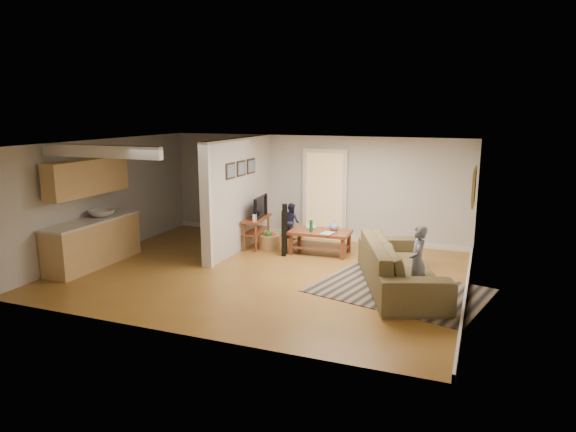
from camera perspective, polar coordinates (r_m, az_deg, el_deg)
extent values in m
plane|color=brown|center=(10.07, -2.64, -6.27)|extent=(7.50, 7.50, 0.00)
cube|color=beige|center=(12.51, 2.88, 3.19)|extent=(7.50, 0.04, 2.50)
cube|color=beige|center=(11.77, -19.65, 1.96)|extent=(0.04, 6.00, 2.50)
cube|color=beige|center=(8.94, 19.83, -0.99)|extent=(0.04, 6.00, 2.50)
cube|color=white|center=(9.59, -2.79, 8.08)|extent=(7.50, 6.00, 0.04)
cube|color=beige|center=(11.55, -5.24, 2.43)|extent=(0.15, 3.10, 2.50)
cube|color=white|center=(10.21, -9.11, 1.09)|extent=(0.22, 0.10, 2.50)
cube|color=white|center=(12.72, 2.78, -2.14)|extent=(7.50, 0.04, 0.12)
cube|color=white|center=(9.26, 19.12, -8.17)|extent=(0.04, 6.00, 0.12)
cube|color=#D8B272|center=(12.40, 4.10, 2.16)|extent=(0.90, 0.06, 2.10)
cube|color=tan|center=(11.13, -20.79, -2.86)|extent=(0.60, 2.20, 0.90)
cube|color=beige|center=(11.03, -20.97, -0.50)|extent=(0.64, 2.24, 0.05)
cube|color=tan|center=(10.90, -21.39, 4.03)|extent=(0.35, 2.00, 0.70)
imported|color=silver|center=(11.24, -19.96, -0.07)|extent=(0.54, 0.54, 0.19)
cube|color=#312315|center=(10.86, -6.42, 5.01)|extent=(0.03, 0.40, 0.34)
cube|color=#312315|center=(11.30, -5.24, 5.29)|extent=(0.03, 0.40, 0.34)
cube|color=#312315|center=(11.74, -4.15, 5.56)|extent=(0.03, 0.40, 0.34)
cube|color=brown|center=(9.84, 19.99, 3.08)|extent=(0.04, 0.90, 0.68)
cube|color=black|center=(9.29, 12.23, -8.08)|extent=(3.28, 2.72, 0.01)
imported|color=#413520|center=(9.43, 12.26, -7.80)|extent=(2.08, 3.11, 0.85)
cube|color=brown|center=(11.25, 3.61, -1.80)|extent=(1.33, 0.81, 0.07)
cube|color=silver|center=(11.25, 3.61, -1.78)|extent=(0.83, 0.48, 0.02)
cube|color=brown|center=(11.33, 3.59, -3.36)|extent=(1.22, 0.69, 0.03)
cube|color=brown|center=(11.19, 0.32, -3.11)|extent=(0.08, 0.08, 0.48)
cube|color=brown|center=(10.88, 6.09, -3.62)|extent=(0.08, 0.08, 0.48)
cube|color=brown|center=(11.75, 1.29, -2.39)|extent=(0.08, 0.08, 0.48)
cube|color=brown|center=(11.46, 6.80, -2.85)|extent=(0.08, 0.08, 0.48)
imported|color=navy|center=(11.30, 5.13, -1.60)|extent=(0.23, 0.23, 0.23)
cylinder|color=#125120|center=(11.10, 2.58, -1.11)|extent=(0.07, 0.07, 0.26)
imported|color=#998C4C|center=(11.53, 2.06, -1.28)|extent=(0.29, 0.34, 0.03)
imported|color=#66594C|center=(11.01, 3.85, -1.93)|extent=(0.27, 0.35, 0.02)
cube|color=brown|center=(11.79, -3.52, -0.27)|extent=(0.52, 1.12, 0.05)
cube|color=brown|center=(11.85, -3.51, -1.68)|extent=(0.47, 1.03, 0.03)
cylinder|color=brown|center=(11.47, -4.89, -2.30)|extent=(0.05, 0.05, 0.67)
cylinder|color=brown|center=(12.33, -3.41, -1.27)|extent=(0.05, 0.05, 0.67)
cylinder|color=brown|center=(11.38, -3.60, -2.39)|extent=(0.05, 0.05, 0.67)
cylinder|color=brown|center=(12.25, -2.21, -1.35)|extent=(0.05, 0.05, 0.67)
imported|color=black|center=(11.78, -3.44, -0.17)|extent=(0.21, 0.88, 0.50)
cylinder|color=white|center=(11.36, -3.75, -0.20)|extent=(0.09, 0.09, 0.16)
cube|color=black|center=(11.02, -0.47, -1.98)|extent=(0.13, 0.13, 0.99)
cube|color=black|center=(11.21, -0.36, -1.42)|extent=(0.14, 0.14, 1.11)
cylinder|color=#A37846|center=(11.70, -2.08, -2.87)|extent=(0.49, 0.49, 0.32)
sphere|color=red|center=(11.67, -1.72, -2.10)|extent=(0.15, 0.15, 0.15)
sphere|color=yellow|center=(11.70, -2.38, -1.96)|extent=(0.15, 0.15, 0.15)
sphere|color=#218628|center=(11.59, -2.21, -1.98)|extent=(0.15, 0.15, 0.15)
imported|color=slate|center=(9.14, 14.00, -8.54)|extent=(0.36, 0.48, 1.21)
imported|color=#222647|center=(12.64, 0.39, -2.49)|extent=(0.54, 0.53, 0.88)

